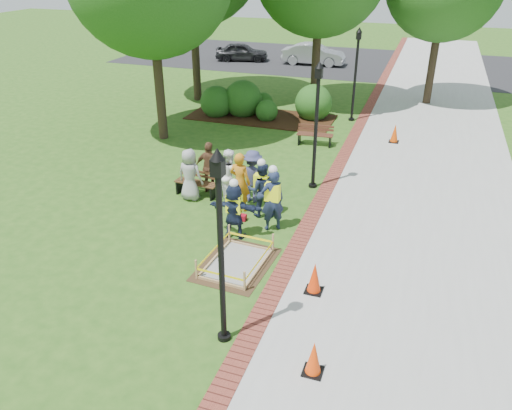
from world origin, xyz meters
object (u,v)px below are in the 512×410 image
(hivis_worker_a, at_px, (234,209))
(hivis_worker_b, at_px, (272,198))
(cone_front, at_px, (314,358))
(lamp_near, at_px, (220,237))
(wet_concrete_pad, at_px, (236,257))
(hivis_worker_c, at_px, (261,188))
(bench_near, at_px, (197,188))

(hivis_worker_a, xyz_separation_m, hivis_worker_b, (0.87, 0.78, 0.09))
(cone_front, xyz_separation_m, lamp_near, (-1.99, 0.33, 2.11))
(wet_concrete_pad, distance_m, hivis_worker_c, 2.88)
(bench_near, bearing_deg, hivis_worker_c, -14.96)
(bench_near, relative_size, hivis_worker_b, 0.74)
(wet_concrete_pad, height_order, bench_near, bench_near)
(wet_concrete_pad, height_order, hivis_worker_c, hivis_worker_c)
(lamp_near, xyz_separation_m, hivis_worker_a, (-1.31, 3.99, -1.58))
(cone_front, relative_size, lamp_near, 0.18)
(wet_concrete_pad, height_order, hivis_worker_a, hivis_worker_a)
(cone_front, distance_m, lamp_near, 2.92)
(cone_front, distance_m, hivis_worker_b, 5.68)
(wet_concrete_pad, xyz_separation_m, hivis_worker_b, (0.31, 2.10, 0.75))
(wet_concrete_pad, relative_size, cone_front, 3.11)
(bench_near, bearing_deg, hivis_worker_a, -44.27)
(cone_front, relative_size, hivis_worker_a, 0.43)
(wet_concrete_pad, distance_m, lamp_near, 3.57)
(hivis_worker_c, bearing_deg, hivis_worker_b, -50.46)
(hivis_worker_c, bearing_deg, wet_concrete_pad, -84.64)
(lamp_near, height_order, hivis_worker_a, lamp_near)
(hivis_worker_b, bearing_deg, hivis_worker_c, 129.54)
(wet_concrete_pad, bearing_deg, hivis_worker_c, 95.36)
(bench_near, relative_size, lamp_near, 0.35)
(hivis_worker_b, bearing_deg, bench_near, 156.08)
(lamp_near, height_order, hivis_worker_b, lamp_near)
(cone_front, bearing_deg, hivis_worker_c, 117.45)
(cone_front, height_order, hivis_worker_a, hivis_worker_a)
(wet_concrete_pad, height_order, hivis_worker_b, hivis_worker_b)
(wet_concrete_pad, relative_size, hivis_worker_b, 1.19)
(cone_front, height_order, hivis_worker_c, hivis_worker_c)
(hivis_worker_a, bearing_deg, hivis_worker_c, 78.57)
(hivis_worker_a, bearing_deg, bench_near, 135.73)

